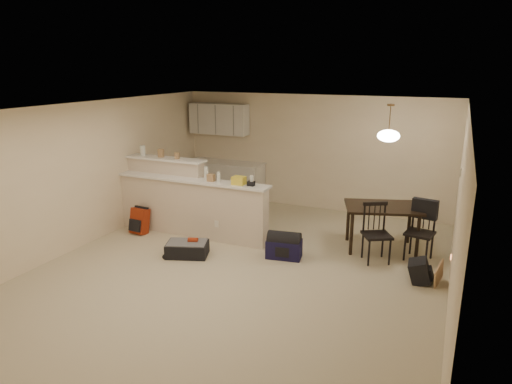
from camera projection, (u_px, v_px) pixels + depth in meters
The scene contains 23 objects.
room at pixel (243, 191), 6.91m from camera, with size 7.00×7.02×2.50m.
breakfast_bar at pixel (182, 201), 8.64m from camera, with size 3.08×0.58×1.39m.
upper_cabinets at pixel (219, 119), 10.52m from camera, with size 1.40×0.34×0.70m, color white.
kitchen_counter at pixel (225, 182), 10.72m from camera, with size 1.80×0.60×0.90m, color white.
thermostat at pixel (461, 172), 7.04m from camera, with size 0.02×0.12×0.12m, color beige.
jar at pixel (143, 151), 8.89m from camera, with size 0.10×0.10×0.20m, color silver.
cereal_box at pixel (161, 153), 8.73m from camera, with size 0.10×0.07×0.16m, color #A57E55.
small_box at pixel (177, 156), 8.60m from camera, with size 0.08×0.06×0.12m, color #A57E55.
bottle_a at pixel (206, 174), 8.17m from camera, with size 0.07×0.07×0.26m, color silver.
bottle_b at pixel (219, 177), 8.08m from camera, with size 0.06×0.06×0.18m, color silver.
bag_lump at pixel (239, 181), 7.93m from camera, with size 0.22×0.18×0.14m, color #A57E55.
pouch at pixel (251, 184), 7.85m from camera, with size 0.12×0.10×0.08m, color #A57E55.
extra_item_x at pixel (211, 178), 8.15m from camera, with size 0.13×0.10×0.13m, color #A57E55.
extra_item_y at pixel (252, 181), 7.83m from camera, with size 0.06×0.06×0.18m, color silver.
dining_table at pixel (383, 211), 7.81m from camera, with size 1.44×1.17×0.78m.
pendant_lamp at pixel (389, 135), 7.46m from camera, with size 0.36×0.36×0.62m.
dining_chair_near at pixel (377, 234), 7.33m from camera, with size 0.42×0.40×0.96m, color black, non-canonical shape.
dining_chair_far at pixel (420, 232), 7.40m from camera, with size 0.43×0.41×0.97m, color black, non-canonical shape.
suitcase at pixel (187, 249), 7.65m from camera, with size 0.68×0.44×0.23m, color black.
red_backpack at pixel (140, 221), 8.67m from camera, with size 0.32×0.20×0.48m, color maroon.
navy_duffel at pixel (284, 249), 7.57m from camera, with size 0.57×0.31×0.31m, color #141138.
black_daypack at pixel (420, 271), 6.73m from camera, with size 0.37×0.26×0.32m, color black.
cardboard_sheet at pixel (439, 275), 6.63m from camera, with size 0.41×0.02×0.32m, color #A57E55.
Camera 1 is at (2.88, -6.01, 3.09)m, focal length 32.00 mm.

